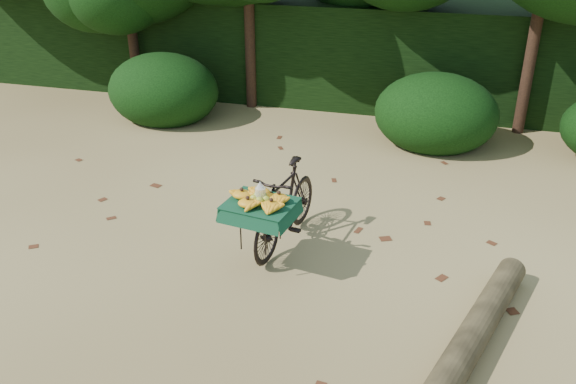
# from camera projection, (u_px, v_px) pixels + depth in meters

# --- Properties ---
(ground) EXTENTS (80.00, 80.00, 0.00)m
(ground) POSITION_uv_depth(u_px,v_px,m) (251.00, 285.00, 6.05)
(ground) COLOR tan
(ground) RESTS_ON ground
(vendor_bicycle) EXTENTS (0.78, 1.70, 0.93)m
(vendor_bicycle) POSITION_uv_depth(u_px,v_px,m) (284.00, 205.00, 6.57)
(vendor_bicycle) COLOR black
(vendor_bicycle) RESTS_ON ground
(fallen_log) EXTENTS (1.36, 3.52, 0.26)m
(fallen_log) POSITION_uv_depth(u_px,v_px,m) (448.00, 378.00, 4.71)
(fallen_log) COLOR brown
(fallen_log) RESTS_ON ground
(hedge_backdrop) EXTENTS (26.00, 1.80, 1.80)m
(hedge_backdrop) POSITION_uv_depth(u_px,v_px,m) (360.00, 51.00, 11.10)
(hedge_backdrop) COLOR black
(hedge_backdrop) RESTS_ON ground
(bush_clumps) EXTENTS (8.80, 1.70, 0.90)m
(bush_clumps) POSITION_uv_depth(u_px,v_px,m) (370.00, 111.00, 9.45)
(bush_clumps) COLOR black
(bush_clumps) RESTS_ON ground
(leaf_litter) EXTENTS (7.00, 7.30, 0.01)m
(leaf_litter) POSITION_uv_depth(u_px,v_px,m) (270.00, 251.00, 6.61)
(leaf_litter) COLOR #4C2614
(leaf_litter) RESTS_ON ground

